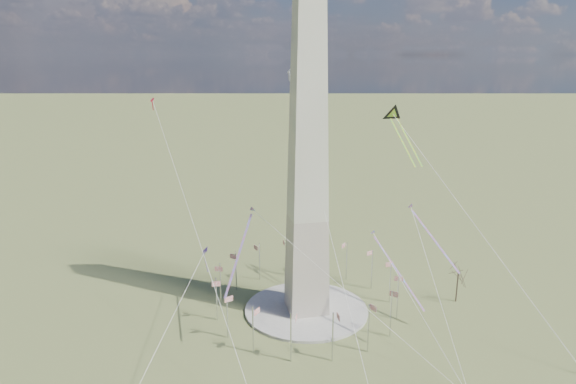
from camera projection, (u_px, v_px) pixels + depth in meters
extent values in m
plane|color=brown|center=(306.00, 311.00, 150.59)|extent=(2000.00, 2000.00, 0.00)
cylinder|color=#B4B1A5|center=(306.00, 310.00, 150.49)|extent=(36.00, 36.00, 0.80)
cylinder|color=silver|center=(390.00, 282.00, 154.20)|extent=(0.36, 0.36, 13.00)
cube|color=red|center=(389.00, 264.00, 154.06)|extent=(2.40, 0.08, 1.50)
cylinder|color=silver|center=(372.00, 270.00, 163.20)|extent=(0.36, 0.36, 13.00)
cube|color=red|center=(370.00, 253.00, 162.86)|extent=(2.25, 0.99, 1.50)
cylinder|color=silver|center=(347.00, 261.00, 170.01)|extent=(0.36, 0.36, 13.00)
cube|color=red|center=(344.00, 246.00, 169.32)|extent=(1.75, 1.75, 1.50)
cylinder|color=silver|center=(318.00, 257.00, 173.62)|extent=(0.36, 0.36, 13.00)
cube|color=red|center=(314.00, 242.00, 172.47)|extent=(0.99, 2.25, 1.50)
cylinder|color=silver|center=(288.00, 257.00, 173.46)|extent=(0.36, 0.36, 13.00)
cube|color=red|center=(284.00, 243.00, 171.83)|extent=(0.08, 2.40, 1.50)
cylinder|color=silver|center=(260.00, 262.00, 169.57)|extent=(0.36, 0.36, 13.00)
cube|color=red|center=(256.00, 248.00, 167.49)|extent=(0.99, 2.25, 1.50)
cylinder|color=silver|center=(236.00, 271.00, 162.53)|extent=(0.36, 0.36, 13.00)
cube|color=red|center=(233.00, 257.00, 160.11)|extent=(1.75, 1.75, 1.50)
cylinder|color=silver|center=(221.00, 284.00, 153.42)|extent=(0.36, 0.36, 13.00)
cube|color=red|center=(219.00, 269.00, 150.81)|extent=(2.25, 0.99, 1.50)
cylinder|color=silver|center=(216.00, 299.00, 143.62)|extent=(0.36, 0.36, 13.00)
cube|color=red|center=(216.00, 284.00, 141.02)|extent=(2.40, 0.08, 1.50)
cylinder|color=silver|center=(227.00, 316.00, 134.63)|extent=(0.36, 0.36, 13.00)
cube|color=red|center=(229.00, 299.00, 132.22)|extent=(2.25, 0.99, 1.50)
cylinder|color=silver|center=(253.00, 329.00, 127.81)|extent=(0.36, 0.36, 13.00)
cube|color=red|center=(257.00, 312.00, 125.76)|extent=(1.75, 1.75, 1.50)
cylinder|color=silver|center=(291.00, 337.00, 124.20)|extent=(0.36, 0.36, 13.00)
cube|color=red|center=(296.00, 318.00, 122.61)|extent=(0.99, 2.25, 1.50)
cylinder|color=silver|center=(333.00, 337.00, 124.36)|extent=(0.36, 0.36, 13.00)
cube|color=red|center=(338.00, 317.00, 123.25)|extent=(0.08, 2.40, 1.50)
cylinder|color=silver|center=(368.00, 329.00, 128.25)|extent=(0.36, 0.36, 13.00)
cube|color=red|center=(373.00, 308.00, 127.60)|extent=(0.99, 2.25, 1.50)
cylinder|color=silver|center=(391.00, 314.00, 135.29)|extent=(0.36, 0.36, 13.00)
cube|color=red|center=(394.00, 294.00, 134.98)|extent=(1.75, 1.75, 1.50)
cylinder|color=silver|center=(398.00, 298.00, 144.40)|extent=(0.36, 0.36, 13.00)
cube|color=red|center=(399.00, 279.00, 144.27)|extent=(2.25, 0.99, 1.50)
cylinder|color=#4B3C2D|center=(457.00, 287.00, 155.21)|extent=(0.41, 0.41, 9.45)
cube|color=yellow|center=(409.00, 142.00, 145.92)|extent=(1.40, 16.19, 11.36)
cube|color=yellow|center=(402.00, 142.00, 145.39)|extent=(1.40, 16.19, 11.36)
cube|color=#3C1B7C|center=(205.00, 251.00, 148.01)|extent=(1.63, 2.60, 2.12)
cube|color=red|center=(206.00, 262.00, 148.91)|extent=(1.41, 2.53, 7.30)
cube|color=red|center=(434.00, 240.00, 126.27)|extent=(5.46, 17.00, 10.99)
cube|color=red|center=(239.00, 253.00, 134.86)|extent=(10.45, 21.39, 14.62)
cube|color=red|center=(398.00, 272.00, 148.25)|extent=(7.21, 22.26, 14.44)
cube|color=red|center=(152.00, 100.00, 162.57)|extent=(1.40, 1.45, 1.50)
cube|color=red|center=(153.00, 105.00, 162.99)|extent=(0.35, 1.31, 3.43)
cube|color=silver|center=(289.00, 71.00, 177.96)|extent=(1.35, 2.06, 1.63)
cube|color=silver|center=(289.00, 76.00, 178.42)|extent=(0.95, 1.32, 3.74)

